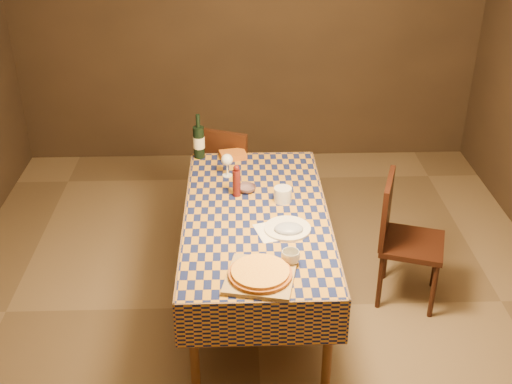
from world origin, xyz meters
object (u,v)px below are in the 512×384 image
(chair_far, at_px, (228,172))
(chair_right, at_px, (401,233))
(dining_table, at_px, (256,223))
(bowl, at_px, (247,189))
(cutting_board, at_px, (260,277))
(pizza, at_px, (260,273))
(wine_bottle, at_px, (199,141))
(white_plate, at_px, (287,229))

(chair_far, xyz_separation_m, chair_right, (1.20, -0.97, 0.00))
(dining_table, distance_m, chair_right, 1.02)
(dining_table, bearing_deg, chair_far, 100.20)
(bowl, bearing_deg, cutting_board, -86.88)
(pizza, bearing_deg, wine_bottle, 104.50)
(chair_far, bearing_deg, pizza, -83.83)
(bowl, relative_size, chair_right, 0.14)
(wine_bottle, distance_m, chair_right, 1.64)
(bowl, distance_m, chair_right, 1.11)
(white_plate, bearing_deg, dining_table, 132.12)
(bowl, bearing_deg, chair_right, -9.92)
(wine_bottle, xyz_separation_m, white_plate, (0.59, -1.06, -0.12))
(cutting_board, distance_m, white_plate, 0.54)
(wine_bottle, xyz_separation_m, chair_right, (1.41, -0.74, -0.38))
(white_plate, distance_m, chair_right, 0.91)
(cutting_board, height_order, chair_right, chair_right)
(pizza, height_order, bowl, pizza)
(white_plate, bearing_deg, wine_bottle, 119.17)
(cutting_board, bearing_deg, chair_far, 96.17)
(pizza, relative_size, white_plate, 1.57)
(chair_far, distance_m, chair_right, 1.54)
(dining_table, height_order, wine_bottle, wine_bottle)
(white_plate, relative_size, chair_right, 0.31)
(white_plate, distance_m, chair_far, 1.37)
(dining_table, distance_m, chair_far, 1.11)
(bowl, bearing_deg, wine_bottle, 122.10)
(white_plate, relative_size, chair_far, 0.31)
(dining_table, bearing_deg, cutting_board, -90.09)
(wine_bottle, relative_size, chair_right, 0.37)
(cutting_board, xyz_separation_m, white_plate, (0.19, 0.50, -0.00))
(chair_far, bearing_deg, white_plate, -73.49)
(pizza, bearing_deg, dining_table, 89.91)
(cutting_board, distance_m, chair_far, 1.82)
(cutting_board, xyz_separation_m, pizza, (0.00, 0.00, 0.03))
(chair_far, bearing_deg, wine_bottle, -133.04)
(chair_far, bearing_deg, cutting_board, -83.83)
(white_plate, height_order, chair_far, chair_far)
(cutting_board, bearing_deg, bowl, 93.12)
(pizza, relative_size, wine_bottle, 1.31)
(dining_table, relative_size, cutting_board, 4.98)
(pizza, distance_m, wine_bottle, 1.62)
(bowl, height_order, chair_far, chair_far)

